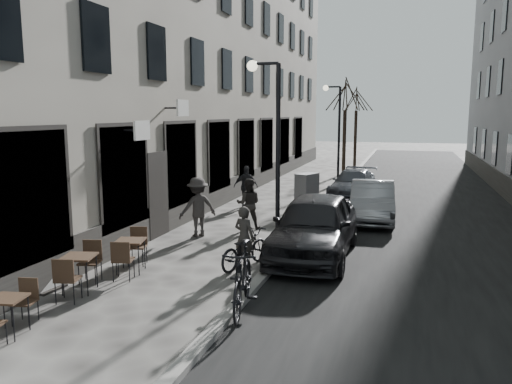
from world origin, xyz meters
The scene contains 22 objects.
ground centered at (0.00, 0.00, 0.00)m, with size 120.00×120.00×0.00m, color #33312E.
road centered at (3.85, 16.00, 0.00)m, with size 7.30×60.00×0.00m, color black.
kerb centered at (0.20, 16.00, 0.06)m, with size 0.25×60.00×0.12m, color gray.
building_left centered at (-6.00, 16.50, 8.00)m, with size 4.00×35.00×16.00m, color gray.
streetlamp_near centered at (-0.17, 6.00, 3.16)m, with size 0.90×0.28×5.09m.
streetlamp_far centered at (-0.17, 18.00, 3.16)m, with size 0.90×0.28×5.09m.
tree_near centered at (-0.10, 21.00, 4.66)m, with size 2.40×2.40×5.70m.
tree_far centered at (-0.10, 27.00, 4.66)m, with size 2.40×2.40×5.70m.
bistro_set_a centered at (-3.11, -0.18, 0.41)m, with size 0.64×1.39×0.79m.
bistro_set_b centered at (-3.28, 1.98, 0.48)m, with size 0.79×1.62×0.93m.
bistro_set_c centered at (-2.95, 3.47, 0.48)m, with size 0.81×1.62×0.92m.
sign_board centered at (-4.02, 1.86, 0.48)m, with size 0.47×0.72×1.18m.
utility_cabinet centered at (-0.42, 12.17, 0.73)m, with size 0.53×0.97×1.45m, color slate.
bicycle centered at (-0.48, 4.61, 0.47)m, with size 0.62×1.77×0.93m, color black.
cyclist_rider centered at (-0.48, 4.61, 0.76)m, with size 0.56×0.36×1.52m, color #2B2825.
pedestrian_near centered at (-1.63, 8.57, 0.83)m, with size 0.81×0.63×1.66m, color black.
pedestrian_mid centered at (-2.81, 7.17, 0.91)m, with size 1.17×0.67×1.81m, color #2D2A28.
pedestrian_far centered at (-2.92, 12.23, 0.83)m, with size 0.97×0.40×1.66m, color black.
car_near centered at (1.00, 6.01, 0.83)m, with size 1.96×4.86×1.66m, color black.
car_mid centered at (2.14, 11.04, 0.69)m, with size 1.46×4.18×1.38m, color gray.
car_far centered at (1.00, 15.75, 0.62)m, with size 1.73×4.25×1.23m, color #3B3E46.
moped centered at (0.35, 2.00, 0.65)m, with size 0.61×2.16×1.30m, color black.
Camera 1 is at (3.23, -6.62, 3.75)m, focal length 35.00 mm.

